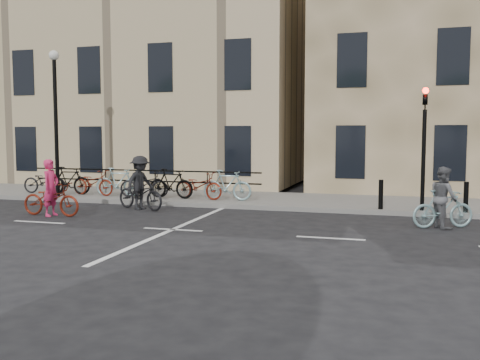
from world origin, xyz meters
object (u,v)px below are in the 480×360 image
(traffic_light, at_px, (424,133))
(cyclist_dark, at_px, (140,188))
(cyclist_grey, at_px, (443,203))
(cyclist_pink, at_px, (51,196))
(lamp_post, at_px, (55,105))

(traffic_light, relative_size, cyclist_dark, 1.89)
(cyclist_grey, bearing_deg, traffic_light, -13.04)
(cyclist_pink, distance_m, cyclist_grey, 11.07)
(cyclist_dark, bearing_deg, cyclist_grey, -75.41)
(traffic_light, relative_size, cyclist_grey, 2.29)
(lamp_post, xyz_separation_m, cyclist_dark, (4.03, -1.33, -2.81))
(traffic_light, xyz_separation_m, cyclist_pink, (-10.59, -3.25, -1.87))
(cyclist_dark, bearing_deg, cyclist_pink, 155.94)
(cyclist_grey, bearing_deg, lamp_post, 56.22)
(lamp_post, bearing_deg, cyclist_grey, -9.43)
(traffic_light, xyz_separation_m, lamp_post, (-12.70, 0.06, 1.04))
(cyclist_pink, bearing_deg, cyclist_grey, -83.37)
(traffic_light, distance_m, cyclist_pink, 11.23)
(cyclist_pink, relative_size, cyclist_dark, 0.92)
(lamp_post, bearing_deg, traffic_light, -0.27)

